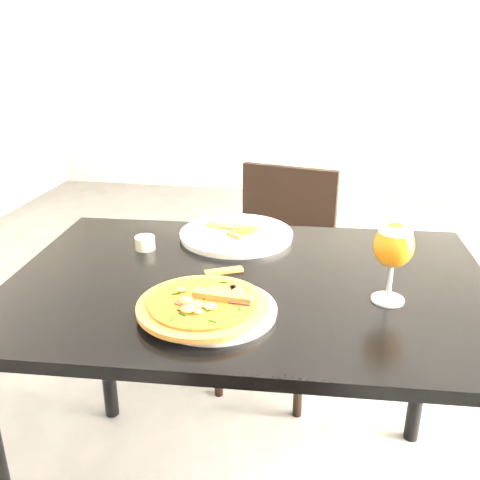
% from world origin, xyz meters
% --- Properties ---
extents(ground, '(6.00, 6.00, 0.00)m').
position_xyz_m(ground, '(0.00, 0.00, 0.00)').
color(ground, '#59585B').
rests_on(ground, ground).
extents(dining_table, '(1.24, 0.87, 0.75)m').
position_xyz_m(dining_table, '(-0.25, -0.30, 0.66)').
color(dining_table, black).
rests_on(dining_table, ground).
extents(chair_far, '(0.46, 0.46, 0.85)m').
position_xyz_m(chair_far, '(-0.24, 0.36, 0.47)').
color(chair_far, black).
rests_on(chair_far, ground).
extents(plate_main, '(0.35, 0.35, 0.01)m').
position_xyz_m(plate_main, '(-0.30, -0.49, 0.76)').
color(plate_main, white).
rests_on(plate_main, dining_table).
extents(pizza, '(0.29, 0.29, 0.03)m').
position_xyz_m(pizza, '(-0.32, -0.49, 0.77)').
color(pizza, olive).
rests_on(pizza, plate_main).
extents(plate_second, '(0.35, 0.35, 0.02)m').
position_xyz_m(plate_second, '(-0.33, -0.03, 0.76)').
color(plate_second, white).
rests_on(plate_second, dining_table).
extents(crust_scraps, '(0.18, 0.12, 0.01)m').
position_xyz_m(crust_scraps, '(-0.32, -0.03, 0.77)').
color(crust_scraps, olive).
rests_on(crust_scraps, plate_second).
extents(loose_crust, '(0.10, 0.06, 0.01)m').
position_xyz_m(loose_crust, '(-0.32, -0.27, 0.75)').
color(loose_crust, olive).
rests_on(loose_crust, dining_table).
extents(sauce_cup, '(0.06, 0.06, 0.04)m').
position_xyz_m(sauce_cup, '(-0.57, -0.16, 0.77)').
color(sauce_cup, silver).
rests_on(sauce_cup, dining_table).
extents(beer_glass, '(0.09, 0.09, 0.19)m').
position_xyz_m(beer_glass, '(0.09, -0.36, 0.89)').
color(beer_glass, silver).
rests_on(beer_glass, dining_table).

